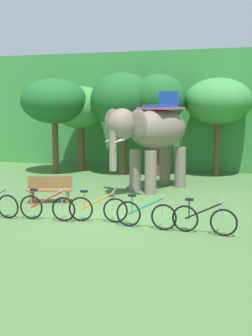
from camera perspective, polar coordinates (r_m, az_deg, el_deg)
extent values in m
plane|color=#4C753D|center=(13.34, -2.71, -6.08)|extent=(80.00, 80.00, 0.00)
cube|color=#3D8E42|center=(24.77, 7.34, 7.48)|extent=(36.00, 6.00, 5.84)
cylinder|color=brown|center=(21.06, -9.14, 2.64)|extent=(0.29, 0.29, 2.46)
ellipsoid|color=#1E6028|center=(20.95, -9.28, 8.56)|extent=(3.12, 3.12, 2.09)
cylinder|color=brown|center=(21.72, -5.84, 2.53)|extent=(0.34, 0.34, 2.19)
ellipsoid|color=#3D8E42|center=(21.61, -5.93, 7.84)|extent=(2.76, 2.76, 2.04)
cylinder|color=brown|center=(20.49, -0.42, 2.37)|extent=(0.36, 0.36, 2.31)
ellipsoid|color=#1E6028|center=(20.37, -0.43, 8.79)|extent=(2.97, 2.97, 2.53)
cylinder|color=brown|center=(20.16, 4.18, 2.59)|extent=(0.26, 0.26, 2.55)
ellipsoid|color=#1E6028|center=(20.05, 4.25, 8.99)|extent=(2.50, 2.50, 2.17)
cylinder|color=brown|center=(20.49, 11.70, 2.43)|extent=(0.26, 0.26, 2.48)
ellipsoid|color=#3D8E42|center=(20.38, 11.89, 8.51)|extent=(3.06, 3.06, 2.07)
ellipsoid|color=gray|center=(16.91, 4.25, 5.09)|extent=(2.53, 3.22, 1.50)
cylinder|color=gray|center=(16.15, 3.20, -0.59)|extent=(0.44, 0.44, 1.60)
cylinder|color=gray|center=(16.66, 1.20, -0.30)|extent=(0.44, 0.44, 1.60)
cylinder|color=gray|center=(17.54, 7.04, 0.09)|extent=(0.44, 0.44, 1.60)
cylinder|color=gray|center=(18.01, 5.08, 0.34)|extent=(0.44, 0.44, 1.60)
ellipsoid|color=gray|center=(15.42, -0.52, 5.71)|extent=(1.38, 1.43, 1.10)
ellipsoid|color=gray|center=(15.10, 1.57, 5.83)|extent=(0.82, 0.51, 0.96)
ellipsoid|color=gray|center=(15.96, -1.74, 5.98)|extent=(0.82, 0.51, 0.96)
cylinder|color=gray|center=(15.17, -1.70, 2.25)|extent=(0.26, 0.26, 1.40)
cone|color=beige|center=(15.02, -0.98, 3.53)|extent=(0.35, 0.56, 0.21)
cone|color=beige|center=(15.33, -2.15, 3.63)|extent=(0.35, 0.56, 0.21)
cube|color=#BF4C8C|center=(16.96, 4.50, 7.74)|extent=(1.77, 1.75, 0.08)
cube|color=#1E4799|center=(16.96, 4.50, 8.04)|extent=(1.29, 1.38, 0.10)
cube|color=#1E4799|center=(17.35, 5.58, 8.97)|extent=(0.85, 0.49, 0.56)
cylinder|color=gray|center=(18.06, 7.12, 3.84)|extent=(0.08, 0.08, 0.90)
torus|color=black|center=(13.29, -15.08, -4.85)|extent=(0.71, 0.05, 0.71)
cylinder|color=#9E9EA3|center=(13.26, -15.31, -3.65)|extent=(0.03, 0.03, 0.55)
cylinder|color=#9E9EA3|center=(13.21, -15.35, -2.51)|extent=(0.03, 0.52, 0.03)
torus|color=black|center=(13.05, -12.20, -5.00)|extent=(0.71, 0.10, 0.71)
torus|color=black|center=(12.65, -8.11, -5.32)|extent=(0.71, 0.10, 0.71)
cylinder|color=red|center=(12.79, -10.32, -4.06)|extent=(0.97, 0.11, 0.54)
cylinder|color=red|center=(12.95, -11.84, -3.91)|extent=(0.03, 0.03, 0.52)
cube|color=black|center=(12.89, -11.87, -2.78)|extent=(0.21, 0.11, 0.06)
cylinder|color=#9E9EA3|center=(12.60, -8.34, -4.06)|extent=(0.03, 0.03, 0.55)
cylinder|color=#9E9EA3|center=(12.55, -8.37, -2.86)|extent=(0.07, 0.52, 0.03)
torus|color=black|center=(12.61, -5.88, -5.32)|extent=(0.71, 0.17, 0.71)
torus|color=black|center=(12.40, -1.38, -5.51)|extent=(0.71, 0.17, 0.71)
cylinder|color=orange|center=(12.44, -3.77, -4.30)|extent=(0.96, 0.20, 0.54)
cylinder|color=orange|center=(12.52, -5.46, -4.19)|extent=(0.03, 0.03, 0.52)
cube|color=black|center=(12.47, -5.47, -3.02)|extent=(0.21, 0.13, 0.06)
cylinder|color=#9E9EA3|center=(12.34, -1.61, -4.24)|extent=(0.03, 0.03, 0.55)
cylinder|color=#9E9EA3|center=(12.29, -1.62, -3.02)|extent=(0.12, 0.52, 0.03)
torus|color=black|center=(12.02, 0.32, -5.96)|extent=(0.71, 0.09, 0.71)
torus|color=black|center=(11.72, 4.93, -6.38)|extent=(0.71, 0.09, 0.71)
cylinder|color=teal|center=(11.81, 2.49, -4.99)|extent=(0.97, 0.09, 0.54)
cylinder|color=teal|center=(11.93, 0.78, -4.80)|extent=(0.03, 0.03, 0.52)
cube|color=black|center=(11.87, 0.78, -3.57)|extent=(0.20, 0.11, 0.06)
cylinder|color=#9E9EA3|center=(11.67, 4.72, -5.03)|extent=(0.03, 0.03, 0.55)
cylinder|color=#9E9EA3|center=(11.61, 4.73, -3.73)|extent=(0.06, 0.52, 0.03)
torus|color=black|center=(11.65, 7.68, -6.52)|extent=(0.71, 0.11, 0.71)
torus|color=black|center=(11.45, 12.56, -6.92)|extent=(0.71, 0.11, 0.71)
cylinder|color=black|center=(11.48, 10.01, -5.51)|extent=(0.97, 0.12, 0.54)
cylinder|color=black|center=(11.56, 8.19, -5.32)|extent=(0.03, 0.03, 0.52)
cube|color=black|center=(11.50, 8.22, -4.06)|extent=(0.21, 0.12, 0.06)
cylinder|color=#9E9EA3|center=(11.39, 12.36, -5.54)|extent=(0.03, 0.03, 0.55)
cylinder|color=#9E9EA3|center=(11.33, 12.40, -4.22)|extent=(0.07, 0.52, 0.03)
cube|color=brown|center=(14.97, -9.90, -2.81)|extent=(1.55, 0.90, 0.06)
cube|color=brown|center=(15.10, -9.83, -1.78)|extent=(1.43, 0.58, 0.40)
cube|color=brown|center=(14.95, -7.59, -3.65)|extent=(0.20, 0.37, 0.45)
cube|color=brown|center=(15.11, -12.14, -3.64)|extent=(0.20, 0.37, 0.45)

